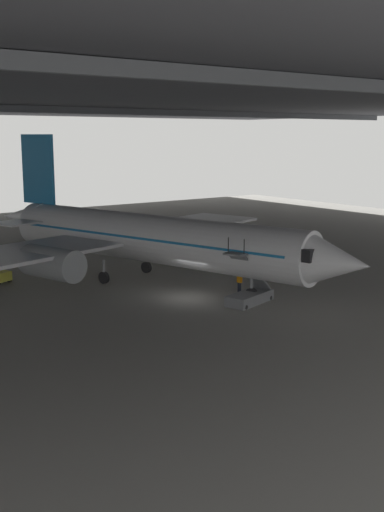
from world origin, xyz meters
The scene contains 5 objects.
ground_plane centered at (0.00, 0.00, 0.00)m, with size 110.00×110.00×0.00m, color gray.
hangar_structure centered at (-0.10, 13.77, 14.60)m, with size 121.00×99.00×15.24m.
airplane_main centered at (-0.31, 5.92, 3.38)m, with size 34.10×34.56×11.06m.
boarding_stairs centered at (1.84, -3.61, 0.72)m, with size 4.34×2.48×4.57m.
crew_worker_by_stairs centered at (3.00, -1.27, 0.91)m, with size 0.24×0.55×1.61m.
Camera 1 is at (-25.41, -34.20, 10.96)m, focal length 44.51 mm.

